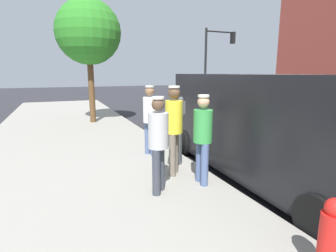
% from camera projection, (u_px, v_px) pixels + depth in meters
% --- Properties ---
extents(ground_plane, '(80.00, 80.00, 0.00)m').
position_uv_depth(ground_plane, '(238.00, 167.00, 6.28)').
color(ground_plane, '#2D2D33').
extents(sidewalk_slab, '(5.00, 32.00, 0.15)m').
position_uv_depth(sidewalk_slab, '(83.00, 188.00, 4.95)').
color(sidewalk_slab, '#9E998E').
rests_on(sidewalk_slab, ground).
extents(parking_meter_near, '(0.14, 0.18, 1.52)m').
position_uv_depth(parking_meter_near, '(181.00, 119.00, 5.85)').
color(parking_meter_near, gray).
rests_on(parking_meter_near, sidewalk_slab).
extents(pedestrian_in_white, '(0.34, 0.34, 1.72)m').
position_uv_depth(pedestrian_in_white, '(150.00, 116.00, 6.57)').
color(pedestrian_in_white, '#4C608C').
rests_on(pedestrian_in_white, sidewalk_slab).
extents(pedestrian_in_green, '(0.34, 0.36, 1.65)m').
position_uv_depth(pedestrian_in_green, '(203.00, 134.00, 4.83)').
color(pedestrian_in_green, '#4C608C').
rests_on(pedestrian_in_green, sidewalk_slab).
extents(pedestrian_in_yellow, '(0.34, 0.34, 1.78)m').
position_uv_depth(pedestrian_in_yellow, '(174.00, 124.00, 5.26)').
color(pedestrian_in_yellow, '#726656').
rests_on(pedestrian_in_yellow, sidewalk_slab).
extents(pedestrian_in_gray, '(0.34, 0.34, 1.65)m').
position_uv_depth(pedestrian_in_gray, '(158.00, 139.00, 4.45)').
color(pedestrian_in_gray, '#383D47').
rests_on(pedestrian_in_gray, sidewalk_slab).
extents(parked_van, '(2.25, 5.25, 2.15)m').
position_uv_depth(parked_van, '(269.00, 124.00, 5.47)').
color(parked_van, black).
rests_on(parked_van, ground).
extents(traffic_light_corner, '(2.48, 0.42, 5.20)m').
position_uv_depth(traffic_light_corner, '(216.00, 54.00, 18.93)').
color(traffic_light_corner, black).
rests_on(traffic_light_corner, ground).
extents(street_tree, '(2.55, 2.55, 4.89)m').
position_uv_depth(street_tree, '(88.00, 33.00, 10.56)').
color(street_tree, brown).
rests_on(street_tree, sidewalk_slab).
extents(fire_hydrant, '(0.24, 0.24, 0.86)m').
position_uv_depth(fire_hydrant, '(331.00, 241.00, 2.61)').
color(fire_hydrant, red).
rests_on(fire_hydrant, sidewalk_slab).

